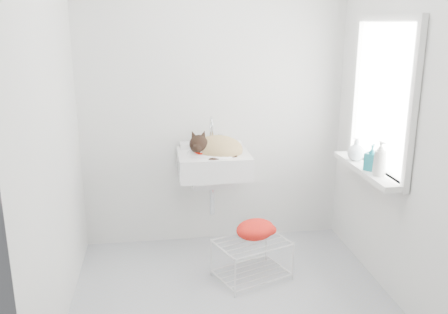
{
  "coord_description": "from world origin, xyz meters",
  "views": [
    {
      "loc": [
        -0.48,
        -2.9,
        1.84
      ],
      "look_at": [
        0.02,
        0.5,
        0.88
      ],
      "focal_mm": 38.36,
      "sensor_mm": 36.0,
      "label": 1
    }
  ],
  "objects": [
    {
      "name": "bottle_b",
      "position": [
        1.0,
        0.12,
        0.85
      ],
      "size": [
        0.12,
        0.12,
        0.18
      ],
      "primitive_type": "imported",
      "rotation": [
        0.0,
        0.0,
        2.31
      ],
      "color": "teal",
      "rests_on": "windowsill"
    },
    {
      "name": "cat",
      "position": [
        -0.02,
        0.72,
        0.89
      ],
      "size": [
        0.43,
        0.35,
        0.27
      ],
      "rotation": [
        0.0,
        0.0,
        0.04
      ],
      "color": "tan",
      "rests_on": "sink"
    },
    {
      "name": "left_wall",
      "position": [
        -1.1,
        0.0,
        1.25
      ],
      "size": [
        0.02,
        2.0,
        2.5
      ],
      "primitive_type": "cube",
      "color": "white",
      "rests_on": "ground"
    },
    {
      "name": "floor",
      "position": [
        0.0,
        0.0,
        0.0
      ],
      "size": [
        2.2,
        2.0,
        0.02
      ],
      "primitive_type": "cube",
      "color": "#A6A8A9",
      "rests_on": "ground"
    },
    {
      "name": "window_glass",
      "position": [
        1.09,
        0.2,
        1.35
      ],
      "size": [
        0.01,
        0.8,
        1.0
      ],
      "primitive_type": "cube",
      "color": "white",
      "rests_on": "right_wall"
    },
    {
      "name": "bottle_c",
      "position": [
        1.0,
        0.38,
        0.85
      ],
      "size": [
        0.18,
        0.18,
        0.17
      ],
      "primitive_type": "imported",
      "rotation": [
        0.0,
        0.0,
        3.76
      ],
      "color": "white",
      "rests_on": "windowsill"
    },
    {
      "name": "back_wall",
      "position": [
        0.0,
        1.0,
        1.25
      ],
      "size": [
        2.2,
        0.02,
        2.5
      ],
      "primitive_type": "cube",
      "color": "white",
      "rests_on": "ground"
    },
    {
      "name": "sink",
      "position": [
        -0.03,
        0.74,
        0.85
      ],
      "size": [
        0.56,
        0.49,
        0.22
      ],
      "primitive_type": "cube",
      "color": "white",
      "rests_on": "back_wall"
    },
    {
      "name": "windowsill",
      "position": [
        1.01,
        0.2,
        0.83
      ],
      "size": [
        0.16,
        0.88,
        0.04
      ],
      "primitive_type": "cube",
      "color": "white",
      "rests_on": "right_wall"
    },
    {
      "name": "towel",
      "position": [
        0.22,
        0.31,
        0.33
      ],
      "size": [
        0.38,
        0.35,
        0.13
      ],
      "primitive_type": "ellipsoid",
      "rotation": [
        0.0,
        0.0,
        0.54
      ],
      "color": "#FF390A",
      "rests_on": "wire_rack"
    },
    {
      "name": "right_wall",
      "position": [
        1.1,
        0.0,
        1.25
      ],
      "size": [
        0.02,
        2.0,
        2.5
      ],
      "primitive_type": "cube",
      "color": "white",
      "rests_on": "ground"
    },
    {
      "name": "bottle_a",
      "position": [
        1.0,
        -0.0,
        0.85
      ],
      "size": [
        0.08,
        0.08,
        0.2
      ],
      "primitive_type": "imported",
      "rotation": [
        0.0,
        0.0,
        0.1
      ],
      "color": "silver",
      "rests_on": "windowsill"
    },
    {
      "name": "faucet",
      "position": [
        -0.03,
        0.92,
        0.99
      ],
      "size": [
        0.2,
        0.14,
        0.2
      ],
      "primitive_type": null,
      "color": "silver",
      "rests_on": "sink"
    },
    {
      "name": "window_frame",
      "position": [
        1.07,
        0.2,
        1.35
      ],
      "size": [
        0.04,
        0.9,
        1.1
      ],
      "primitive_type": "cube",
      "color": "white",
      "rests_on": "right_wall"
    },
    {
      "name": "wire_rack",
      "position": [
        0.19,
        0.26,
        0.15
      ],
      "size": [
        0.59,
        0.5,
        0.3
      ],
      "primitive_type": "cube",
      "rotation": [
        0.0,
        0.0,
        0.37
      ],
      "color": "silver",
      "rests_on": "floor"
    }
  ]
}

